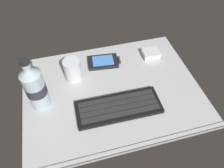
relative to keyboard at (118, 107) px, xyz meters
The scene contains 6 objects.
ground_plane 8.72cm from the keyboard, 89.13° to the left, with size 64.00×48.00×2.80cm.
keyboard is the anchor object (origin of this frame).
handheld_device 23.09cm from the keyboard, 88.53° to the left, with size 13.34×8.85×1.50cm.
juice_cup 22.34cm from the keyboard, 124.51° to the left, with size 6.40×6.40×8.50cm.
water_bottle 28.06cm from the keyboard, 159.87° to the left, with size 6.73×6.73×20.80cm.
charger_block 30.51cm from the keyboard, 47.34° to the left, with size 7.00×5.60×2.40cm, color silver.
Camera 1 is at (-12.85, -48.41, 62.05)cm, focal length 34.61 mm.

